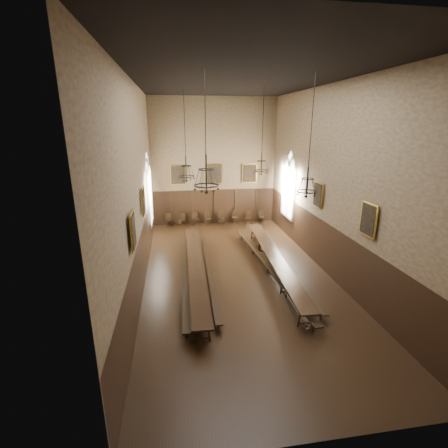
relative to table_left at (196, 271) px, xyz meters
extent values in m
cube|color=black|center=(2.07, 0.11, -0.42)|extent=(9.00, 18.00, 0.02)
cube|color=black|center=(2.07, 0.11, 8.60)|extent=(9.00, 18.00, 0.02)
cube|color=#8A7455|center=(2.07, 9.12, 4.09)|extent=(9.00, 0.02, 9.00)
cube|color=#8A7455|center=(2.07, -8.90, 4.09)|extent=(9.00, 0.02, 9.00)
cube|color=#8A7455|center=(-2.44, 0.11, 4.09)|extent=(0.02, 18.00, 9.00)
cube|color=#8A7455|center=(6.58, 0.11, 4.09)|extent=(0.02, 18.00, 9.00)
cube|color=black|center=(0.00, 0.00, 0.38)|extent=(1.01, 10.64, 0.07)
cube|color=black|center=(4.00, 0.32, 0.38)|extent=(1.32, 10.68, 0.07)
cube|color=black|center=(-0.53, 0.25, 0.02)|extent=(0.51, 10.30, 0.05)
cube|color=black|center=(0.70, 0.17, -0.02)|extent=(0.63, 9.38, 0.05)
cube|color=black|center=(3.61, 0.11, 0.04)|extent=(0.95, 10.79, 0.05)
cube|color=black|center=(4.67, 0.26, -0.01)|extent=(0.64, 9.62, 0.05)
cube|color=black|center=(-1.32, 8.66, 0.03)|extent=(0.51, 0.51, 0.05)
cube|color=black|center=(-1.32, 8.84, 0.28)|extent=(0.42, 0.14, 0.50)
cube|color=black|center=(-0.35, 8.67, 0.00)|extent=(0.46, 0.46, 0.05)
cube|color=black|center=(-0.35, 8.84, 0.23)|extent=(0.39, 0.12, 0.46)
cube|color=black|center=(0.61, 8.68, 0.07)|extent=(0.57, 0.57, 0.05)
cube|color=black|center=(0.61, 8.88, 0.34)|extent=(0.44, 0.18, 0.54)
cube|color=black|center=(1.52, 8.62, 0.04)|extent=(0.46, 0.46, 0.05)
cube|color=black|center=(1.52, 8.80, 0.30)|extent=(0.43, 0.08, 0.51)
cube|color=black|center=(2.51, 8.57, 0.05)|extent=(0.47, 0.47, 0.05)
cube|color=black|center=(2.51, 8.75, 0.31)|extent=(0.44, 0.08, 0.52)
cube|color=black|center=(3.56, 8.67, 0.04)|extent=(0.51, 0.51, 0.05)
cube|color=black|center=(3.56, 8.85, 0.30)|extent=(0.43, 0.14, 0.51)
cube|color=black|center=(4.58, 8.57, 0.01)|extent=(0.49, 0.49, 0.05)
cube|color=black|center=(4.58, 8.74, 0.25)|extent=(0.40, 0.15, 0.48)
cube|color=black|center=(5.58, 8.63, 0.00)|extent=(0.43, 0.43, 0.05)
cube|color=black|center=(5.58, 8.79, 0.24)|extent=(0.39, 0.08, 0.47)
cylinder|color=black|center=(-0.17, 2.90, 6.88)|extent=(0.03, 0.03, 3.41)
torus|color=black|center=(-0.17, 2.90, 4.12)|extent=(0.86, 0.86, 0.05)
torus|color=black|center=(-0.17, 2.90, 4.67)|extent=(0.54, 0.54, 0.04)
cylinder|color=black|center=(-0.17, 2.90, 4.57)|extent=(0.06, 0.06, 1.21)
cylinder|color=black|center=(3.76, 2.42, 6.98)|extent=(0.03, 0.03, 3.22)
torus|color=black|center=(3.76, 2.42, 4.42)|extent=(0.77, 0.77, 0.05)
torus|color=black|center=(3.76, 2.42, 4.92)|extent=(0.49, 0.49, 0.04)
cylinder|color=black|center=(3.76, 2.42, 4.83)|extent=(0.05, 0.05, 1.09)
cylinder|color=black|center=(0.38, -2.14, 7.15)|extent=(0.03, 0.03, 2.88)
torus|color=black|center=(0.38, -2.14, 4.55)|extent=(0.94, 0.94, 0.06)
torus|color=black|center=(0.38, -2.14, 5.15)|extent=(0.60, 0.60, 0.04)
cylinder|color=black|center=(0.38, -2.14, 5.04)|extent=(0.07, 0.07, 1.33)
cylinder|color=black|center=(4.37, -2.23, 6.88)|extent=(0.03, 0.03, 3.42)
torus|color=black|center=(4.37, -2.23, 4.21)|extent=(0.78, 0.78, 0.05)
torus|color=black|center=(4.37, -2.23, 4.71)|extent=(0.49, 0.49, 0.04)
cylinder|color=black|center=(4.37, -2.23, 4.62)|extent=(0.05, 0.05, 1.10)
cube|color=gold|center=(-0.53, 8.99, 3.29)|extent=(1.10, 0.12, 1.40)
cube|color=black|center=(-0.53, 8.99, 3.29)|extent=(0.98, 0.02, 1.28)
cube|color=gold|center=(2.07, 8.99, 3.29)|extent=(1.10, 0.12, 1.40)
cube|color=black|center=(2.07, 8.99, 3.29)|extent=(0.98, 0.02, 1.28)
cube|color=gold|center=(4.67, 8.99, 3.29)|extent=(1.10, 0.12, 1.40)
cube|color=black|center=(4.67, 8.99, 3.29)|extent=(0.98, 0.02, 1.28)
cube|color=gold|center=(-2.31, 1.11, 3.29)|extent=(0.12, 1.00, 1.30)
cube|color=black|center=(-2.31, 1.11, 3.29)|extent=(0.02, 0.88, 1.18)
cube|color=gold|center=(-2.31, -3.39, 3.29)|extent=(0.12, 1.00, 1.30)
cube|color=black|center=(-2.31, -3.39, 3.29)|extent=(0.02, 0.88, 1.18)
cube|color=gold|center=(6.45, 1.11, 3.29)|extent=(0.12, 1.00, 1.30)
cube|color=black|center=(6.45, 1.11, 3.29)|extent=(0.02, 0.88, 1.18)
cube|color=gold|center=(6.45, -3.39, 3.29)|extent=(0.12, 1.00, 1.30)
cube|color=black|center=(6.45, -3.39, 3.29)|extent=(0.02, 0.88, 1.18)
camera|label=1|loc=(-0.82, -14.27, 6.81)|focal=26.00mm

